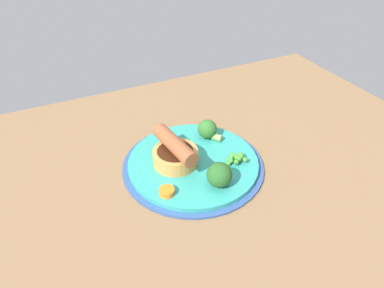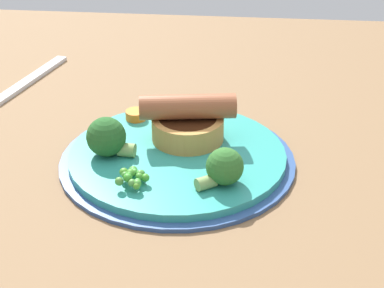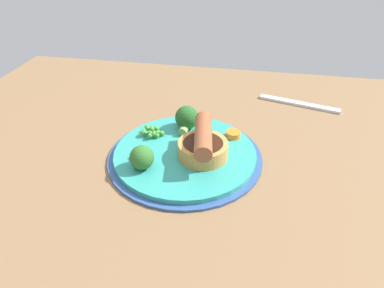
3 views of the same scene
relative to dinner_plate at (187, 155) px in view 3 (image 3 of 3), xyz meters
The scene contains 8 objects.
dining_table 3.82cm from the dinner_plate, 95.12° to the left, with size 110.00×80.00×3.00cm, color brown.
dinner_plate is the anchor object (origin of this frame).
sausage_pudding 4.47cm from the dinner_plate, 15.89° to the right, with size 8.57×11.59×5.75cm.
pea_pile 8.67cm from the dinner_plate, 153.05° to the left, with size 4.43×3.45×1.76cm.
broccoli_floret_near 8.94cm from the dinner_plate, 138.34° to the right, with size 4.50×5.18×4.04cm.
broccoli_floret_far 8.55cm from the dinner_plate, 101.07° to the left, with size 4.55×5.62×4.55cm.
carrot_slice_1 9.98cm from the dinner_plate, 39.10° to the left, with size 2.67×2.67×1.12cm, color orange.
fork 32.44cm from the dinner_plate, 49.08° to the left, with size 18.00×1.60×0.60cm, color silver.
Camera 3 is at (10.12, -51.43, 39.47)cm, focal length 32.00 mm.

